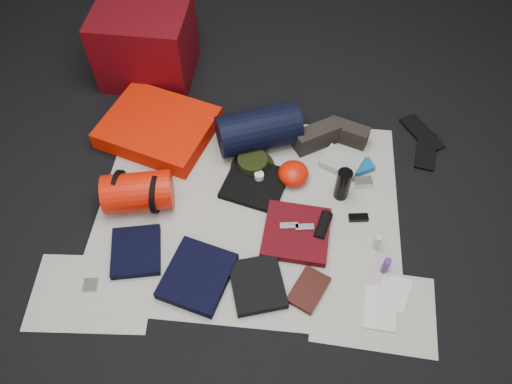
# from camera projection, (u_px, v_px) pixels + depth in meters

# --- Properties ---
(floor) EXTENTS (4.50, 4.50, 0.02)m
(floor) POSITION_uv_depth(u_px,v_px,m) (248.00, 211.00, 2.69)
(floor) COLOR black
(floor) RESTS_ON ground
(newspaper_mat) EXTENTS (1.60, 1.30, 0.01)m
(newspaper_mat) POSITION_uv_depth(u_px,v_px,m) (248.00, 210.00, 2.68)
(newspaper_mat) COLOR silver
(newspaper_mat) RESTS_ON floor
(newspaper_sheet_front_left) EXTENTS (0.61, 0.44, 0.00)m
(newspaper_sheet_front_left) POSITION_uv_depth(u_px,v_px,m) (92.00, 293.00, 2.40)
(newspaper_sheet_front_left) COLOR silver
(newspaper_sheet_front_left) RESTS_ON floor
(newspaper_sheet_front_right) EXTENTS (0.60, 0.43, 0.00)m
(newspaper_sheet_front_right) POSITION_uv_depth(u_px,v_px,m) (373.00, 309.00, 2.36)
(newspaper_sheet_front_right) COLOR silver
(newspaper_sheet_front_right) RESTS_ON floor
(red_cabinet) EXTENTS (0.57, 0.48, 0.47)m
(red_cabinet) POSITION_uv_depth(u_px,v_px,m) (146.00, 44.00, 3.12)
(red_cabinet) COLOR #54060C
(red_cabinet) RESTS_ON floor
(sleeping_pad) EXTENTS (0.73, 0.66, 0.11)m
(sleeping_pad) POSITION_uv_depth(u_px,v_px,m) (158.00, 127.00, 2.95)
(sleeping_pad) COLOR red
(sleeping_pad) RESTS_ON newspaper_mat
(stuff_sack) EXTENTS (0.39, 0.28, 0.21)m
(stuff_sack) POSITION_uv_depth(u_px,v_px,m) (138.00, 192.00, 2.62)
(stuff_sack) COLOR red
(stuff_sack) RESTS_ON newspaper_mat
(sack_strap_left) EXTENTS (0.02, 0.22, 0.22)m
(sack_strap_left) POSITION_uv_depth(u_px,v_px,m) (119.00, 190.00, 2.62)
(sack_strap_left) COLOR black
(sack_strap_left) RESTS_ON newspaper_mat
(sack_strap_right) EXTENTS (0.03, 0.22, 0.22)m
(sack_strap_right) POSITION_uv_depth(u_px,v_px,m) (157.00, 193.00, 2.61)
(sack_strap_right) COLOR black
(sack_strap_right) RESTS_ON newspaper_mat
(navy_duffel) EXTENTS (0.52, 0.40, 0.24)m
(navy_duffel) POSITION_uv_depth(u_px,v_px,m) (259.00, 130.00, 2.85)
(navy_duffel) COLOR black
(navy_duffel) RESTS_ON newspaper_mat
(boonie_brim) EXTENTS (0.29, 0.29, 0.01)m
(boonie_brim) POSITION_uv_depth(u_px,v_px,m) (253.00, 167.00, 2.84)
(boonie_brim) COLOR black
(boonie_brim) RESTS_ON newspaper_mat
(boonie_crown) EXTENTS (0.17, 0.17, 0.07)m
(boonie_crown) POSITION_uv_depth(u_px,v_px,m) (253.00, 163.00, 2.80)
(boonie_crown) COLOR black
(boonie_crown) RESTS_ON boonie_brim
(hiking_boot_left) EXTENTS (0.28, 0.23, 0.13)m
(hiking_boot_left) POSITION_uv_depth(u_px,v_px,m) (317.00, 137.00, 2.89)
(hiking_boot_left) COLOR black
(hiking_boot_left) RESTS_ON newspaper_mat
(hiking_boot_right) EXTENTS (0.26, 0.16, 0.12)m
(hiking_boot_right) POSITION_uv_depth(u_px,v_px,m) (348.00, 133.00, 2.91)
(hiking_boot_right) COLOR black
(hiking_boot_right) RESTS_ON newspaper_mat
(flip_flop_left) EXTENTS (0.25, 0.31, 0.02)m
(flip_flop_left) POSITION_uv_depth(u_px,v_px,m) (422.00, 133.00, 2.99)
(flip_flop_left) COLOR black
(flip_flop_left) RESTS_ON floor
(flip_flop_right) EXTENTS (0.16, 0.31, 0.02)m
(flip_flop_right) POSITION_uv_depth(u_px,v_px,m) (426.00, 150.00, 2.91)
(flip_flop_right) COLOR black
(flip_flop_right) RESTS_ON floor
(trousers_navy_a) EXTENTS (0.29, 0.32, 0.04)m
(trousers_navy_a) POSITION_uv_depth(u_px,v_px,m) (136.00, 251.00, 2.51)
(trousers_navy_a) COLOR black
(trousers_navy_a) RESTS_ON newspaper_mat
(trousers_navy_b) EXTENTS (0.38, 0.41, 0.05)m
(trousers_navy_b) POSITION_uv_depth(u_px,v_px,m) (197.00, 276.00, 2.42)
(trousers_navy_b) COLOR black
(trousers_navy_b) RESTS_ON newspaper_mat
(trousers_charcoal) EXTENTS (0.32, 0.34, 0.04)m
(trousers_charcoal) POSITION_uv_depth(u_px,v_px,m) (257.00, 285.00, 2.40)
(trousers_charcoal) COLOR black
(trousers_charcoal) RESTS_ON newspaper_mat
(black_tshirt) EXTENTS (0.39, 0.37, 0.03)m
(black_tshirt) POSITION_uv_depth(u_px,v_px,m) (255.00, 184.00, 2.76)
(black_tshirt) COLOR black
(black_tshirt) RESTS_ON newspaper_mat
(red_shirt) EXTENTS (0.36, 0.36, 0.04)m
(red_shirt) POSITION_uv_depth(u_px,v_px,m) (296.00, 233.00, 2.57)
(red_shirt) COLOR #4E080F
(red_shirt) RESTS_ON newspaper_mat
(orange_stuff_sack) EXTENTS (0.20, 0.20, 0.11)m
(orange_stuff_sack) POSITION_uv_depth(u_px,v_px,m) (293.00, 174.00, 2.75)
(orange_stuff_sack) COLOR red
(orange_stuff_sack) RESTS_ON newspaper_mat
(first_aid_pouch) EXTENTS (0.26, 0.23, 0.05)m
(first_aid_pouch) POSITION_uv_depth(u_px,v_px,m) (341.00, 162.00, 2.83)
(first_aid_pouch) COLOR #98A199
(first_aid_pouch) RESTS_ON newspaper_mat
(water_bottle) EXTENTS (0.10, 0.10, 0.20)m
(water_bottle) POSITION_uv_depth(u_px,v_px,m) (343.00, 184.00, 2.65)
(water_bottle) COLOR black
(water_bottle) RESTS_ON newspaper_mat
(speaker) EXTENTS (0.10, 0.18, 0.06)m
(speaker) POSITION_uv_depth(u_px,v_px,m) (323.00, 226.00, 2.58)
(speaker) COLOR black
(speaker) RESTS_ON newspaper_mat
(compact_camera) EXTENTS (0.10, 0.07, 0.04)m
(compact_camera) POSITION_uv_depth(u_px,v_px,m) (363.00, 182.00, 2.76)
(compact_camera) COLOR silver
(compact_camera) RESTS_ON newspaper_mat
(cyan_case) EXTENTS (0.15, 0.13, 0.04)m
(cyan_case) POSITION_uv_depth(u_px,v_px,m) (362.00, 167.00, 2.82)
(cyan_case) COLOR #0E5A8A
(cyan_case) RESTS_ON newspaper_mat
(toiletry_purple) EXTENTS (0.04, 0.04, 0.11)m
(toiletry_purple) POSITION_uv_depth(u_px,v_px,m) (386.00, 266.00, 2.42)
(toiletry_purple) COLOR #4F2476
(toiletry_purple) RESTS_ON newspaper_mat
(toiletry_clear) EXTENTS (0.04, 0.04, 0.10)m
(toiletry_clear) POSITION_uv_depth(u_px,v_px,m) (377.00, 242.00, 2.50)
(toiletry_clear) COLOR #B2B7B2
(toiletry_clear) RESTS_ON newspaper_mat
(paperback_book) EXTENTS (0.22, 0.25, 0.03)m
(paperback_book) POSITION_uv_depth(u_px,v_px,m) (309.00, 290.00, 2.39)
(paperback_book) COLOR black
(paperback_book) RESTS_ON newspaper_mat
(map_booklet) EXTENTS (0.16, 0.23, 0.01)m
(map_booklet) POSITION_uv_depth(u_px,v_px,m) (380.00, 308.00, 2.35)
(map_booklet) COLOR silver
(map_booklet) RESTS_ON newspaper_mat
(map_printout) EXTENTS (0.20, 0.22, 0.01)m
(map_printout) POSITION_uv_depth(u_px,v_px,m) (394.00, 292.00, 2.40)
(map_printout) COLOR silver
(map_printout) RESTS_ON newspaper_mat
(sunglasses) EXTENTS (0.11, 0.05, 0.03)m
(sunglasses) POSITION_uv_depth(u_px,v_px,m) (358.00, 218.00, 2.63)
(sunglasses) COLOR black
(sunglasses) RESTS_ON newspaper_mat
(key_cluster) EXTENTS (0.08, 0.08, 0.01)m
(key_cluster) POSITION_uv_depth(u_px,v_px,m) (91.00, 285.00, 2.42)
(key_cluster) COLOR silver
(key_cluster) RESTS_ON newspaper_mat
(tape_roll) EXTENTS (0.05, 0.05, 0.04)m
(tape_roll) POSITION_uv_depth(u_px,v_px,m) (259.00, 176.00, 2.74)
(tape_roll) COLOR silver
(tape_roll) RESTS_ON black_tshirt
(energy_bar_a) EXTENTS (0.10, 0.05, 0.01)m
(energy_bar_a) POSITION_uv_depth(u_px,v_px,m) (289.00, 226.00, 2.56)
(energy_bar_a) COLOR silver
(energy_bar_a) RESTS_ON red_shirt
(energy_bar_b) EXTENTS (0.10, 0.05, 0.01)m
(energy_bar_b) POSITION_uv_depth(u_px,v_px,m) (305.00, 227.00, 2.55)
(energy_bar_b) COLOR silver
(energy_bar_b) RESTS_ON red_shirt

